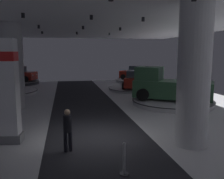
# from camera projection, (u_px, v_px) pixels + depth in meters

# --- Properties ---
(ground) EXTENTS (24.00, 44.00, 0.06)m
(ground) POSITION_uv_depth(u_px,v_px,m) (98.00, 137.00, 10.58)
(ground) COLOR silver
(ceiling_with_spotlights) EXTENTS (24.00, 44.00, 0.39)m
(ceiling_with_spotlights) POSITION_uv_depth(u_px,v_px,m) (97.00, 4.00, 9.76)
(ceiling_with_spotlights) COLOR silver
(column_left) EXTENTS (1.49, 1.49, 5.50)m
(column_left) POSITION_uv_depth(u_px,v_px,m) (12.00, 66.00, 15.73)
(column_left) COLOR #ADADB2
(column_left) RESTS_ON ground
(column_right) EXTENTS (1.25, 1.25, 5.50)m
(column_right) POSITION_uv_depth(u_px,v_px,m) (194.00, 75.00, 9.30)
(column_right) COLOR silver
(column_right) RESTS_ON ground
(brand_sign_pylon) EXTENTS (1.34, 0.81, 4.15)m
(brand_sign_pylon) POSITION_uv_depth(u_px,v_px,m) (3.00, 90.00, 9.63)
(brand_sign_pylon) COLOR slate
(brand_sign_pylon) RESTS_ON ground
(display_platform_far_left) EXTENTS (5.69, 5.69, 0.27)m
(display_platform_far_left) POSITION_uv_depth(u_px,v_px,m) (5.00, 92.00, 21.92)
(display_platform_far_left) COLOR silver
(display_platform_far_left) RESTS_ON ground
(pickup_truck_far_left) EXTENTS (3.37, 5.58, 2.30)m
(pickup_truck_far_left) POSITION_uv_depth(u_px,v_px,m) (4.00, 81.00, 21.47)
(pickup_truck_far_left) COLOR silver
(pickup_truck_far_left) RESTS_ON display_platform_far_left
(display_platform_deep_right) EXTENTS (5.37, 5.37, 0.30)m
(display_platform_deep_right) POSITION_uv_depth(u_px,v_px,m) (137.00, 81.00, 30.92)
(display_platform_deep_right) COLOR silver
(display_platform_deep_right) RESTS_ON ground
(display_car_deep_right) EXTENTS (4.36, 4.10, 1.71)m
(display_car_deep_right) POSITION_uv_depth(u_px,v_px,m) (137.00, 73.00, 30.77)
(display_car_deep_right) COLOR maroon
(display_car_deep_right) RESTS_ON display_platform_deep_right
(display_platform_mid_right) EXTENTS (5.68, 5.68, 0.33)m
(display_platform_mid_right) POSITION_uv_depth(u_px,v_px,m) (172.00, 102.00, 17.25)
(display_platform_mid_right) COLOR #B7B7BC
(display_platform_mid_right) RESTS_ON ground
(pickup_truck_mid_right) EXTENTS (5.58, 4.71, 2.30)m
(pickup_truck_mid_right) POSITION_uv_depth(u_px,v_px,m) (168.00, 86.00, 17.21)
(pickup_truck_mid_right) COLOR #2D5638
(pickup_truck_mid_right) RESTS_ON display_platform_mid_right
(display_platform_far_right) EXTENTS (5.28, 5.28, 0.23)m
(display_platform_far_right) POSITION_uv_depth(u_px,v_px,m) (135.00, 89.00, 24.13)
(display_platform_far_right) COLOR #B7B7BC
(display_platform_far_right) RESTS_ON ground
(display_car_far_right) EXTENTS (3.31, 4.56, 1.71)m
(display_car_far_right) POSITION_uv_depth(u_px,v_px,m) (135.00, 80.00, 23.98)
(display_car_far_right) COLOR maroon
(display_car_far_right) RESTS_ON display_platform_far_right
(display_platform_deep_left) EXTENTS (4.87, 4.87, 0.38)m
(display_platform_deep_left) POSITION_uv_depth(u_px,v_px,m) (18.00, 82.00, 28.55)
(display_platform_deep_left) COLOR #333338
(display_platform_deep_left) RESTS_ON ground
(display_car_deep_left) EXTENTS (4.54, 3.16, 1.71)m
(display_car_deep_left) POSITION_uv_depth(u_px,v_px,m) (17.00, 74.00, 28.42)
(display_car_deep_left) COLOR maroon
(display_car_deep_left) RESTS_ON display_platform_deep_left
(visitor_walking_near) EXTENTS (0.32, 0.32, 1.59)m
(visitor_walking_near) POSITION_uv_depth(u_px,v_px,m) (68.00, 128.00, 8.89)
(visitor_walking_near) COLOR black
(visitor_walking_near) RESTS_ON ground
(stanchion_a) EXTENTS (0.28, 0.28, 1.01)m
(stanchion_a) POSITION_uv_depth(u_px,v_px,m) (144.00, 101.00, 16.75)
(stanchion_a) COLOR #333338
(stanchion_a) RESTS_ON ground
(stanchion_b) EXTENTS (0.28, 0.28, 1.01)m
(stanchion_b) POSITION_uv_depth(u_px,v_px,m) (124.00, 163.00, 7.24)
(stanchion_b) COLOR #333338
(stanchion_b) RESTS_ON ground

